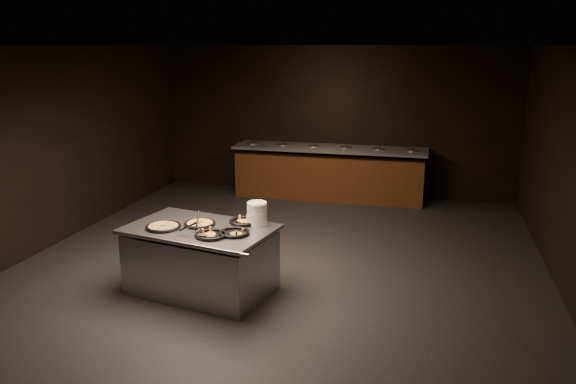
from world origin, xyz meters
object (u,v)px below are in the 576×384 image
Objects in this scene: serving_counter at (201,261)px; plate_stack at (257,213)px; pan_veggie_whole at (163,227)px; pan_cheese_whole at (200,223)px.

plate_stack reaches higher than serving_counter.
pan_veggie_whole is at bearing -150.24° from serving_counter.
plate_stack reaches higher than pan_veggie_whole.
pan_veggie_whole is 1.10× the size of pan_cheese_whole.
serving_counter is 4.57× the size of pan_veggie_whole.
pan_cheese_whole reaches higher than serving_counter.
serving_counter is 0.45m from pan_cheese_whole.
plate_stack is 0.71× the size of pan_cheese_whole.
serving_counter is 7.01× the size of plate_stack.
pan_cheese_whole is (-0.65, -0.21, -0.11)m from plate_stack.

